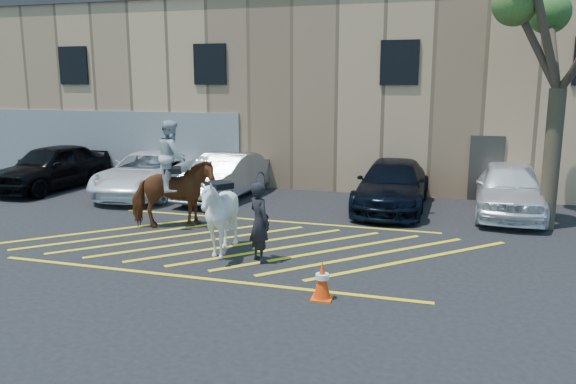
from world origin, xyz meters
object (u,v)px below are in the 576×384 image
(traffic_cone, at_px, (322,280))
(tree, at_px, (565,13))
(car_silver_sedan, at_px, (224,176))
(mounted_bay, at_px, (173,185))
(car_blue_suv, at_px, (393,185))
(saddled_white, at_px, (220,216))
(car_white_suv, at_px, (510,189))
(car_white_pickup, at_px, (148,174))
(handler, at_px, (260,222))
(car_black_suv, at_px, (52,167))

(traffic_cone, height_order, tree, tree)
(car_silver_sedan, xyz_separation_m, mounted_bay, (0.24, -4.08, 0.43))
(car_blue_suv, relative_size, saddled_white, 2.28)
(traffic_cone, bearing_deg, car_silver_sedan, 123.81)
(car_white_suv, relative_size, saddled_white, 2.11)
(car_silver_sedan, height_order, tree, tree)
(mounted_bay, distance_m, saddled_white, 3.00)
(car_white_pickup, bearing_deg, car_white_suv, -5.25)
(handler, distance_m, traffic_cone, 2.62)
(saddled_white, xyz_separation_m, tree, (7.61, 4.84, 4.75))
(handler, bearing_deg, car_white_suv, -89.59)
(mounted_bay, xyz_separation_m, tree, (9.85, 2.86, 4.50))
(car_white_pickup, bearing_deg, car_silver_sedan, -3.20)
(car_white_pickup, height_order, car_blue_suv, car_white_pickup)
(handler, xyz_separation_m, tree, (6.59, 5.01, 4.79))
(car_white_pickup, xyz_separation_m, handler, (6.35, -6.06, 0.16))
(car_blue_suv, xyz_separation_m, mounted_bay, (-5.52, -4.13, 0.45))
(mounted_bay, bearing_deg, car_silver_sedan, 93.37)
(car_black_suv, height_order, car_white_pickup, car_black_suv)
(car_white_suv, relative_size, mounted_bay, 1.61)
(car_white_suv, xyz_separation_m, mounted_bay, (-8.99, -4.17, 0.38))
(car_white_suv, xyz_separation_m, saddled_white, (-6.75, -6.15, 0.13))
(mounted_bay, bearing_deg, car_blue_suv, 36.84)
(car_blue_suv, height_order, car_white_suv, car_white_suv)
(car_white_pickup, bearing_deg, car_blue_suv, -5.02)
(car_black_suv, relative_size, car_white_pickup, 0.92)
(car_black_suv, relative_size, car_silver_sedan, 1.07)
(car_white_suv, distance_m, mounted_bay, 9.91)
(car_blue_suv, height_order, traffic_cone, car_blue_suv)
(car_white_suv, bearing_deg, car_white_pickup, -176.62)
(car_blue_suv, bearing_deg, saddled_white, -118.18)
(handler, distance_m, tree, 9.56)
(saddled_white, bearing_deg, traffic_cone, -33.92)
(car_blue_suv, relative_size, handler, 2.85)
(traffic_cone, bearing_deg, handler, 136.20)
(car_black_suv, height_order, car_silver_sedan, car_black_suv)
(car_black_suv, height_order, tree, tree)
(saddled_white, bearing_deg, handler, -8.96)
(tree, bearing_deg, handler, -142.77)
(car_white_suv, bearing_deg, car_blue_suv, -177.17)
(car_white_pickup, xyz_separation_m, car_silver_sedan, (2.84, 0.16, 0.02))
(car_black_suv, xyz_separation_m, saddled_white, (9.25, -5.72, 0.09))
(car_black_suv, height_order, saddled_white, saddled_white)
(car_black_suv, relative_size, handler, 2.74)
(car_white_suv, height_order, tree, tree)
(car_white_pickup, bearing_deg, saddled_white, -54.38)
(car_blue_suv, bearing_deg, tree, -16.28)
(mounted_bay, relative_size, saddled_white, 1.31)
(handler, height_order, tree, tree)
(car_silver_sedan, bearing_deg, tree, -3.31)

